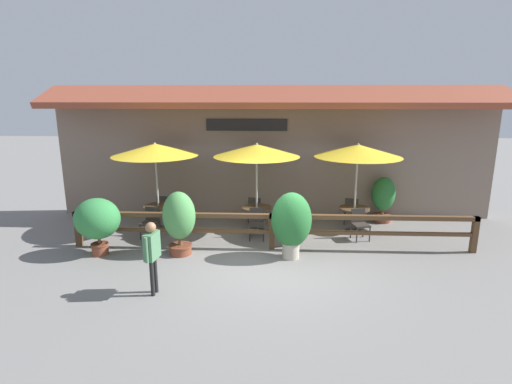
{
  "coord_description": "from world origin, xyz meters",
  "views": [
    {
      "loc": [
        0.03,
        -8.74,
        3.9
      ],
      "look_at": [
        -0.44,
        1.57,
        1.4
      ],
      "focal_mm": 28.0,
      "sensor_mm": 36.0,
      "label": 1
    }
  ],
  "objects_px": {
    "chair_far_wallside": "(351,209)",
    "potted_plant_entrance_palm": "(291,222)",
    "chair_far_streetside": "(360,223)",
    "chair_near_streetside": "(150,221)",
    "chair_near_wallside": "(165,207)",
    "potted_plant_broad_leaf": "(179,219)",
    "potted_plant_small_flowering": "(97,220)",
    "chair_middle_wallside": "(256,208)",
    "patio_umbrella_middle": "(257,150)",
    "pedestrian": "(152,249)",
    "dining_table_far": "(354,212)",
    "patio_umbrella_far": "(358,151)",
    "potted_plant_tall_tropical": "(383,197)",
    "dining_table_near": "(159,210)",
    "dining_table_middle": "(257,212)",
    "chair_middle_streetside": "(257,222)",
    "patio_umbrella_near": "(155,150)"
  },
  "relations": [
    {
      "from": "chair_far_wallside",
      "to": "potted_plant_entrance_palm",
      "type": "bearing_deg",
      "value": 68.27
    },
    {
      "from": "chair_far_streetside",
      "to": "chair_far_wallside",
      "type": "xyz_separation_m",
      "value": [
        0.02,
        1.32,
        0.0
      ]
    },
    {
      "from": "chair_near_streetside",
      "to": "chair_far_wallside",
      "type": "distance_m",
      "value": 6.04
    },
    {
      "from": "chair_near_wallside",
      "to": "potted_plant_broad_leaf",
      "type": "xyz_separation_m",
      "value": [
        1.1,
        -2.64,
        0.44
      ]
    },
    {
      "from": "potted_plant_small_flowering",
      "to": "potted_plant_entrance_palm",
      "type": "distance_m",
      "value": 4.79
    },
    {
      "from": "chair_middle_wallside",
      "to": "chair_far_wallside",
      "type": "bearing_deg",
      "value": -165.58
    },
    {
      "from": "patio_umbrella_middle",
      "to": "pedestrian",
      "type": "height_order",
      "value": "patio_umbrella_middle"
    },
    {
      "from": "chair_middle_wallside",
      "to": "potted_plant_entrance_palm",
      "type": "distance_m",
      "value": 2.9
    },
    {
      "from": "chair_middle_wallside",
      "to": "dining_table_far",
      "type": "bearing_deg",
      "value": -178.37
    },
    {
      "from": "patio_umbrella_far",
      "to": "potted_plant_tall_tropical",
      "type": "relative_size",
      "value": 1.8
    },
    {
      "from": "dining_table_near",
      "to": "dining_table_middle",
      "type": "xyz_separation_m",
      "value": [
        2.93,
        -0.02,
        0.0
      ]
    },
    {
      "from": "chair_near_streetside",
      "to": "pedestrian",
      "type": "distance_m",
      "value": 3.49
    },
    {
      "from": "potted_plant_entrance_palm",
      "to": "potted_plant_tall_tropical",
      "type": "distance_m",
      "value": 4.28
    },
    {
      "from": "dining_table_middle",
      "to": "patio_umbrella_far",
      "type": "relative_size",
      "value": 0.34
    },
    {
      "from": "patio_umbrella_middle",
      "to": "chair_middle_streetside",
      "type": "xyz_separation_m",
      "value": [
        0.03,
        -0.68,
        -1.91
      ]
    },
    {
      "from": "chair_near_streetside",
      "to": "pedestrian",
      "type": "height_order",
      "value": "pedestrian"
    },
    {
      "from": "chair_near_streetside",
      "to": "potted_plant_small_flowering",
      "type": "distance_m",
      "value": 1.66
    },
    {
      "from": "dining_table_middle",
      "to": "chair_far_wallside",
      "type": "height_order",
      "value": "chair_far_wallside"
    },
    {
      "from": "dining_table_middle",
      "to": "potted_plant_broad_leaf",
      "type": "relative_size",
      "value": 0.54
    },
    {
      "from": "chair_middle_wallside",
      "to": "pedestrian",
      "type": "relative_size",
      "value": 0.57
    },
    {
      "from": "potted_plant_tall_tropical",
      "to": "chair_middle_wallside",
      "type": "bearing_deg",
      "value": -174.83
    },
    {
      "from": "dining_table_near",
      "to": "chair_middle_wallside",
      "type": "xyz_separation_m",
      "value": [
        2.86,
        0.66,
        -0.09
      ]
    },
    {
      "from": "dining_table_near",
      "to": "patio_umbrella_far",
      "type": "height_order",
      "value": "patio_umbrella_far"
    },
    {
      "from": "chair_near_streetside",
      "to": "potted_plant_entrance_palm",
      "type": "xyz_separation_m",
      "value": [
        3.89,
        -1.31,
        0.45
      ]
    },
    {
      "from": "potted_plant_broad_leaf",
      "to": "potted_plant_entrance_palm",
      "type": "bearing_deg",
      "value": -2.28
    },
    {
      "from": "dining_table_near",
      "to": "pedestrian",
      "type": "distance_m",
      "value": 4.16
    },
    {
      "from": "chair_near_streetside",
      "to": "chair_middle_streetside",
      "type": "bearing_deg",
      "value": 10.0
    },
    {
      "from": "chair_far_streetside",
      "to": "dining_table_far",
      "type": "bearing_deg",
      "value": 77.45
    },
    {
      "from": "patio_umbrella_near",
      "to": "chair_far_wallside",
      "type": "height_order",
      "value": "patio_umbrella_near"
    },
    {
      "from": "chair_far_wallside",
      "to": "potted_plant_broad_leaf",
      "type": "height_order",
      "value": "potted_plant_broad_leaf"
    },
    {
      "from": "chair_middle_wallside",
      "to": "potted_plant_entrance_palm",
      "type": "xyz_separation_m",
      "value": [
        1.0,
        -2.69,
        0.45
      ]
    },
    {
      "from": "chair_far_wallside",
      "to": "potted_plant_entrance_palm",
      "type": "relative_size",
      "value": 0.52
    },
    {
      "from": "chair_middle_wallside",
      "to": "chair_far_streetside",
      "type": "bearing_deg",
      "value": 170.12
    },
    {
      "from": "dining_table_near",
      "to": "potted_plant_tall_tropical",
      "type": "bearing_deg",
      "value": 8.48
    },
    {
      "from": "chair_near_wallside",
      "to": "dining_table_middle",
      "type": "xyz_separation_m",
      "value": [
        2.94,
        -0.74,
        0.09
      ]
    },
    {
      "from": "patio_umbrella_middle",
      "to": "chair_far_streetside",
      "type": "xyz_separation_m",
      "value": [
        2.88,
        -0.6,
        -1.91
      ]
    },
    {
      "from": "dining_table_near",
      "to": "chair_near_wallside",
      "type": "distance_m",
      "value": 0.73
    },
    {
      "from": "patio_umbrella_near",
      "to": "potted_plant_tall_tropical",
      "type": "height_order",
      "value": "patio_umbrella_near"
    },
    {
      "from": "chair_near_wallside",
      "to": "chair_near_streetside",
      "type": "bearing_deg",
      "value": 100.05
    },
    {
      "from": "patio_umbrella_far",
      "to": "pedestrian",
      "type": "xyz_separation_m",
      "value": [
        -4.75,
        -4.05,
        -1.41
      ]
    },
    {
      "from": "dining_table_far",
      "to": "dining_table_middle",
      "type": "bearing_deg",
      "value": -178.84
    },
    {
      "from": "dining_table_far",
      "to": "potted_plant_small_flowering",
      "type": "distance_m",
      "value": 7.04
    },
    {
      "from": "chair_near_wallside",
      "to": "chair_far_wallside",
      "type": "distance_m",
      "value": 5.85
    },
    {
      "from": "potted_plant_tall_tropical",
      "to": "patio_umbrella_far",
      "type": "bearing_deg",
      "value": -137.62
    },
    {
      "from": "chair_far_wallside",
      "to": "potted_plant_tall_tropical",
      "type": "relative_size",
      "value": 0.59
    },
    {
      "from": "dining_table_far",
      "to": "chair_near_streetside",
      "type": "bearing_deg",
      "value": -172.52
    },
    {
      "from": "chair_middle_streetside",
      "to": "chair_far_wallside",
      "type": "distance_m",
      "value": 3.2
    },
    {
      "from": "dining_table_middle",
      "to": "potted_plant_entrance_palm",
      "type": "distance_m",
      "value": 2.25
    },
    {
      "from": "chair_near_wallside",
      "to": "chair_far_wallside",
      "type": "height_order",
      "value": "same"
    },
    {
      "from": "chair_near_streetside",
      "to": "patio_umbrella_middle",
      "type": "height_order",
      "value": "patio_umbrella_middle"
    }
  ]
}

